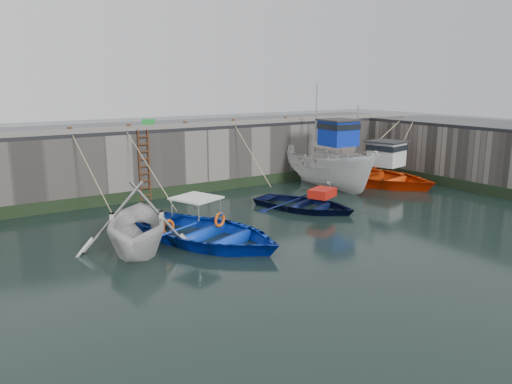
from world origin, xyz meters
TOP-DOWN VIEW (x-y plane):
  - ground at (0.00, 0.00)m, footprint 120.00×120.00m
  - quay_back at (0.00, 12.50)m, footprint 30.00×5.00m
  - road_back at (0.00, 12.50)m, footprint 30.00×5.00m
  - kerb_back at (0.00, 10.15)m, footprint 30.00×0.30m
  - algae_back at (0.00, 9.96)m, footprint 30.00×0.08m
  - algae_right at (11.96, 2.50)m, footprint 0.08×15.00m
  - ladder at (-2.00, 9.91)m, footprint 0.51×0.08m
  - boat_near_white at (-4.61, 3.78)m, footprint 5.56×5.91m
  - boat_near_white_rope at (-4.61, 8.14)m, footprint 0.04×4.54m
  - boat_near_blue at (-2.41, 3.11)m, footprint 5.82×6.74m
  - boat_near_blue_rope at (-2.41, 7.80)m, footprint 0.04×5.10m
  - boat_near_navy at (3.06, 4.81)m, footprint 4.70×5.36m
  - boat_near_navy_rope at (3.06, 8.66)m, footprint 0.04×3.74m
  - boat_far_white at (6.90, 7.63)m, footprint 2.72×6.65m
  - boat_far_orange at (9.51, 6.98)m, footprint 6.11×7.53m
  - fish_crate at (-0.74, 12.45)m, footprint 0.75×0.63m
  - bollard_a at (-5.00, 10.25)m, footprint 0.18×0.18m
  - bollard_b at (-2.50, 10.25)m, footprint 0.18×0.18m
  - bollard_c at (0.20, 10.25)m, footprint 0.18×0.18m
  - bollard_d at (2.80, 10.25)m, footprint 0.18×0.18m
  - bollard_e at (6.00, 10.25)m, footprint 0.18×0.18m

SIDE VIEW (x-z plane):
  - ground at x=0.00m, z-range 0.00..0.00m
  - boat_near_white at x=-4.61m, z-range -1.24..1.24m
  - boat_near_white_rope at x=-4.61m, z-range -1.55..1.55m
  - boat_near_blue at x=-2.41m, z-range -0.59..0.59m
  - boat_near_blue_rope at x=-2.41m, z-range -1.55..1.55m
  - boat_near_navy at x=3.06m, z-range -0.46..0.46m
  - boat_near_navy_rope at x=3.06m, z-range -1.55..1.55m
  - algae_back at x=0.00m, z-range 0.00..0.50m
  - algae_right at x=11.96m, z-range 0.00..0.50m
  - boat_far_orange at x=9.51m, z-range -1.75..2.63m
  - boat_far_white at x=6.90m, z-range -1.70..3.84m
  - quay_back at x=0.00m, z-range 0.00..3.00m
  - ladder at x=-2.00m, z-range -0.01..3.19m
  - road_back at x=0.00m, z-range 3.00..3.16m
  - kerb_back at x=0.00m, z-range 3.16..3.36m
  - bollard_a at x=-5.00m, z-range 3.16..3.44m
  - bollard_b at x=-2.50m, z-range 3.16..3.44m
  - bollard_c at x=0.20m, z-range 3.16..3.44m
  - bollard_d at x=2.80m, z-range 3.16..3.44m
  - bollard_e at x=6.00m, z-range 3.16..3.44m
  - fish_crate at x=-0.74m, z-range 3.16..3.45m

